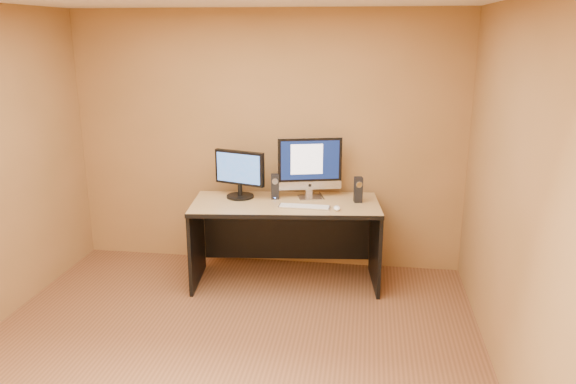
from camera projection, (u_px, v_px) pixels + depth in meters
name	position (u px, v px, depth m)	size (l,w,h in m)	color
floor	(220.00, 363.00, 4.17)	(4.00, 4.00, 0.00)	brown
walls	(214.00, 195.00, 3.81)	(4.00, 4.00, 2.60)	#A07140
desk	(286.00, 243.00, 5.41)	(1.76, 0.77, 0.82)	#AA8255
imac	(310.00, 168.00, 5.37)	(0.63, 0.23, 0.61)	#AFAFB3
second_monitor	(240.00, 174.00, 5.41)	(0.53, 0.26, 0.46)	black
speaker_left	(275.00, 186.00, 5.40)	(0.07, 0.08, 0.24)	black
speaker_right	(358.00, 190.00, 5.29)	(0.07, 0.08, 0.24)	black
keyboard	(304.00, 207.00, 5.15)	(0.47, 0.13, 0.02)	silver
mouse	(337.00, 208.00, 5.08)	(0.06, 0.11, 0.04)	white
cable_a	(322.00, 196.00, 5.52)	(0.01, 0.01, 0.24)	black
cable_b	(310.00, 195.00, 5.54)	(0.01, 0.01, 0.20)	black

